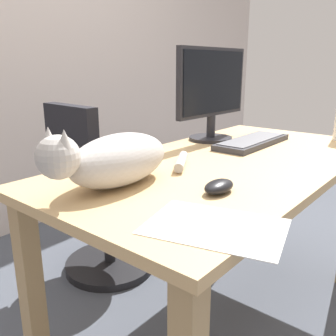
{
  "coord_description": "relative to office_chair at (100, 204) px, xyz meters",
  "views": [
    {
      "loc": [
        -1.16,
        -0.66,
        1.08
      ],
      "look_at": [
        -0.4,
        -0.03,
        0.8
      ],
      "focal_mm": 38.93,
      "sensor_mm": 36.0,
      "label": 1
    }
  ],
  "objects": [
    {
      "name": "keyboard",
      "position": [
        0.33,
        -0.67,
        0.36
      ],
      "size": [
        0.44,
        0.15,
        0.03
      ],
      "color": "#333338",
      "rests_on": "desk"
    },
    {
      "name": "back_wall",
      "position": [
        0.04,
        0.84,
        0.91
      ],
      "size": [
        6.0,
        0.04,
        2.6
      ],
      "primitive_type": "cube",
      "color": "beige",
      "rests_on": "ground_plane"
    },
    {
      "name": "monitor",
      "position": [
        0.3,
        -0.47,
        0.58
      ],
      "size": [
        0.48,
        0.2,
        0.41
      ],
      "color": "#232328",
      "rests_on": "desk"
    },
    {
      "name": "office_chair",
      "position": [
        0.0,
        0.0,
        0.0
      ],
      "size": [
        0.48,
        0.48,
        0.9
      ],
      "color": "black",
      "rests_on": "ground_plane"
    },
    {
      "name": "ground_plane",
      "position": [
        0.04,
        -0.72,
        -0.39
      ],
      "size": [
        8.0,
        8.0,
        0.0
      ],
      "primitive_type": "plane",
      "color": "#474C56"
    },
    {
      "name": "desk",
      "position": [
        0.04,
        -0.72,
        0.25
      ],
      "size": [
        1.46,
        0.73,
        0.74
      ],
      "color": "tan",
      "rests_on": "ground_plane"
    },
    {
      "name": "paper_sheet",
      "position": [
        -0.49,
        -1.0,
        0.35
      ],
      "size": [
        0.28,
        0.34,
        0.0
      ],
      "primitive_type": "cube",
      "rotation": [
        0.0,
        0.0,
        0.27
      ],
      "color": "white",
      "rests_on": "desk"
    },
    {
      "name": "cat",
      "position": [
        -0.44,
        -0.63,
        0.43
      ],
      "size": [
        0.61,
        0.2,
        0.2
      ],
      "color": "#B2ADA8",
      "rests_on": "desk"
    },
    {
      "name": "computer_mouse",
      "position": [
        -0.3,
        -0.89,
        0.37
      ],
      "size": [
        0.11,
        0.06,
        0.04
      ],
      "primitive_type": "ellipsoid",
      "color": "black",
      "rests_on": "desk"
    }
  ]
}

